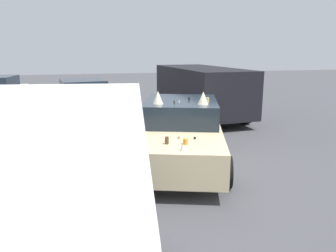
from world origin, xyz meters
The scene contains 4 objects.
ground_plane centered at (0.00, 0.00, 0.00)m, with size 60.00×60.00×0.00m, color #47474C.
art_car_decorated centered at (0.09, -0.03, 0.73)m, with size 4.83×3.16×1.72m.
parked_van_far_left centered at (4.93, -2.28, 1.10)m, with size 5.36×2.58×1.93m.
parked_sedan_behind_right centered at (6.41, 2.15, 0.73)m, with size 4.24×2.43×1.45m.
Camera 1 is at (-7.18, 2.14, 2.62)m, focal length 35.52 mm.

